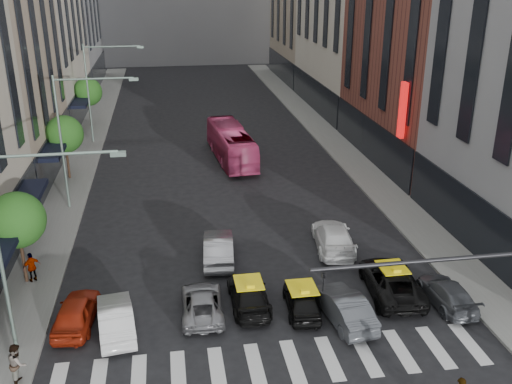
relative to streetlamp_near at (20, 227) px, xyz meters
name	(u,v)px	position (x,y,z in m)	size (l,w,h in m)	color
sidewalk_left	(80,162)	(-1.46, 26.00, -5.83)	(3.00, 96.00, 0.15)	slate
sidewalk_right	(341,149)	(21.54, 26.00, -5.83)	(3.00, 96.00, 0.15)	slate
building_right_b	(429,1)	(27.04, 23.00, 7.10)	(8.00, 18.00, 26.00)	brown
tree_near	(17,220)	(-1.76, 6.00, -2.25)	(2.88, 2.88, 4.95)	black
tree_mid	(64,134)	(-1.76, 22.00, -2.25)	(2.88, 2.88, 4.95)	black
tree_far	(88,92)	(-1.76, 38.00, -2.25)	(2.88, 2.88, 4.95)	black
streetlamp_near	(20,227)	(0.00, 0.00, 0.00)	(5.38, 0.25, 9.00)	gray
streetlamp_mid	(74,125)	(0.00, 16.00, 0.00)	(5.38, 0.25, 9.00)	gray
streetlamp_far	(98,80)	(0.00, 32.00, 0.00)	(5.38, 0.25, 9.00)	gray
traffic_signal	(497,286)	(17.74, -5.00, -1.43)	(10.10, 0.20, 6.00)	black
liberty_sign	(403,110)	(22.64, 16.00, 0.10)	(0.30, 0.70, 4.00)	red
car_red	(76,312)	(1.35, 1.73, -5.20)	(1.66, 4.12, 1.40)	#9A220E
car_white_front	(116,318)	(3.18, 0.93, -5.19)	(1.51, 4.33, 1.43)	silver
car_silver	(202,303)	(7.14, 1.73, -5.31)	(1.96, 4.26, 1.18)	gray
taxi_left	(249,294)	(9.44, 2.05, -5.26)	(1.81, 4.45, 1.29)	black
taxi_center	(302,300)	(11.89, 1.18, -5.26)	(1.52, 3.77, 1.29)	black
car_grey_mid	(344,307)	(13.66, 0.12, -5.18)	(1.53, 4.39, 1.45)	#43464B
taxi_right	(391,280)	(16.74, 2.05, -5.17)	(2.45, 5.31, 1.47)	black
car_grey_curb	(447,293)	(19.07, 0.68, -5.29)	(1.71, 4.20, 1.22)	#484B51
car_row2_left	(218,248)	(8.45, 6.96, -5.14)	(1.62, 4.65, 1.53)	#939398
car_row2_right	(333,237)	(15.25, 7.31, -5.15)	(2.11, 5.19, 1.51)	white
bus	(231,144)	(11.31, 24.73, -4.44)	(2.46, 10.53, 2.93)	#BE3768
rider	(461,382)	(15.79, -6.71, -4.17)	(0.61, 0.40, 1.68)	gray
pedestrian_near	(18,363)	(-0.36, -2.13, -4.87)	(0.86, 0.67, 1.76)	gray
pedestrian_far	(32,267)	(-1.39, 5.97, -4.94)	(0.96, 0.40, 1.63)	gray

